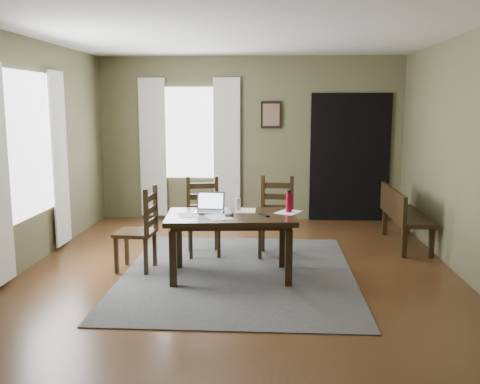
# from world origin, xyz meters

# --- Properties ---
(ground) EXTENTS (5.00, 6.00, 0.01)m
(ground) POSITION_xyz_m (0.00, 0.00, -0.01)
(ground) COLOR #492C16
(room_shell) EXTENTS (5.02, 6.02, 2.71)m
(room_shell) POSITION_xyz_m (0.00, 0.00, 1.80)
(room_shell) COLOR brown
(room_shell) RESTS_ON ground
(rug) EXTENTS (2.60, 3.20, 0.01)m
(rug) POSITION_xyz_m (0.00, 0.00, 0.01)
(rug) COLOR #3E3E3E
(rug) RESTS_ON ground
(dining_table) EXTENTS (1.47, 0.96, 0.70)m
(dining_table) POSITION_xyz_m (-0.08, -0.12, 0.63)
(dining_table) COLOR black
(dining_table) RESTS_ON rug
(chair_end) EXTENTS (0.46, 0.46, 0.98)m
(chair_end) POSITION_xyz_m (-1.14, 0.05, 0.48)
(chair_end) COLOR black
(chair_end) RESTS_ON rug
(chair_back_left) EXTENTS (0.51, 0.51, 0.99)m
(chair_back_left) POSITION_xyz_m (-0.50, 0.79, 0.49)
(chair_back_left) COLOR black
(chair_back_left) RESTS_ON rug
(chair_back_right) EXTENTS (0.48, 0.48, 1.00)m
(chair_back_right) POSITION_xyz_m (0.43, 0.79, 0.49)
(chair_back_right) COLOR black
(chair_back_right) RESTS_ON rug
(bench) EXTENTS (0.45, 1.40, 0.79)m
(bench) POSITION_xyz_m (2.15, 1.39, 0.47)
(bench) COLOR black
(bench) RESTS_ON ground
(laptop) EXTENTS (0.33, 0.27, 0.22)m
(laptop) POSITION_xyz_m (-0.33, 0.03, 0.77)
(laptop) COLOR #B7B7BC
(laptop) RESTS_ON dining_table
(computer_mouse) EXTENTS (0.09, 0.12, 0.03)m
(computer_mouse) POSITION_xyz_m (-0.08, -0.22, 0.73)
(computer_mouse) COLOR #3F3F42
(computer_mouse) RESTS_ON dining_table
(tv_remote) EXTENTS (0.12, 0.16, 0.02)m
(tv_remote) POSITION_xyz_m (0.29, -0.17, 0.72)
(tv_remote) COLOR black
(tv_remote) RESTS_ON dining_table
(drinking_glass) EXTENTS (0.08, 0.08, 0.15)m
(drinking_glass) POSITION_xyz_m (-0.01, 0.11, 0.79)
(drinking_glass) COLOR silver
(drinking_glass) RESTS_ON dining_table
(water_bottle) EXTENTS (0.09, 0.09, 0.25)m
(water_bottle) POSITION_xyz_m (0.57, 0.05, 0.83)
(water_bottle) COLOR #A60C28
(water_bottle) RESTS_ON dining_table
(paper_a) EXTENTS (0.29, 0.33, 0.00)m
(paper_a) POSITION_xyz_m (-0.54, -0.17, 0.72)
(paper_a) COLOR white
(paper_a) RESTS_ON dining_table
(paper_c) EXTENTS (0.23, 0.30, 0.00)m
(paper_c) POSITION_xyz_m (0.08, 0.11, 0.72)
(paper_c) COLOR white
(paper_c) RESTS_ON dining_table
(paper_d) EXTENTS (0.34, 0.37, 0.00)m
(paper_d) POSITION_xyz_m (0.56, 0.05, 0.72)
(paper_d) COLOR white
(paper_d) RESTS_ON dining_table
(paper_e) EXTENTS (0.35, 0.39, 0.00)m
(paper_e) POSITION_xyz_m (-0.19, -0.27, 0.72)
(paper_e) COLOR white
(paper_e) RESTS_ON dining_table
(window_left) EXTENTS (0.01, 1.30, 1.70)m
(window_left) POSITION_xyz_m (-2.47, 0.20, 1.45)
(window_left) COLOR white
(window_left) RESTS_ON ground
(window_back) EXTENTS (1.00, 0.01, 1.50)m
(window_back) POSITION_xyz_m (-1.00, 2.97, 1.45)
(window_back) COLOR white
(window_back) RESTS_ON ground
(curtain_left_far) EXTENTS (0.03, 0.48, 2.30)m
(curtain_left_far) POSITION_xyz_m (-2.44, 1.02, 1.20)
(curtain_left_far) COLOR silver
(curtain_left_far) RESTS_ON ground
(curtain_back_left) EXTENTS (0.44, 0.03, 2.30)m
(curtain_back_left) POSITION_xyz_m (-1.62, 2.94, 1.20)
(curtain_back_left) COLOR silver
(curtain_back_left) RESTS_ON ground
(curtain_back_right) EXTENTS (0.44, 0.03, 2.30)m
(curtain_back_right) POSITION_xyz_m (-0.38, 2.94, 1.20)
(curtain_back_right) COLOR silver
(curtain_back_right) RESTS_ON ground
(framed_picture) EXTENTS (0.34, 0.03, 0.44)m
(framed_picture) POSITION_xyz_m (0.35, 2.97, 1.75)
(framed_picture) COLOR black
(framed_picture) RESTS_ON ground
(doorway_back) EXTENTS (1.30, 0.03, 2.10)m
(doorway_back) POSITION_xyz_m (1.65, 2.97, 1.05)
(doorway_back) COLOR black
(doorway_back) RESTS_ON ground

